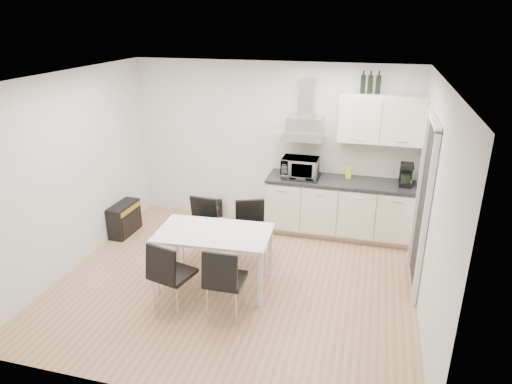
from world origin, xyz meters
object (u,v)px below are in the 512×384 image
Objects in this scene: kitchenette at (343,185)px; dining_table at (214,238)px; chair_far_left at (199,231)px; guitar_amp at (124,219)px; chair_near_right at (226,280)px; chair_near_left at (173,275)px; floor_speaker at (217,208)px; chair_far_right at (251,234)px.

dining_table is (-1.42, -1.86, -0.16)m from kitchenette.
chair_far_left is 1.54m from guitar_amp.
chair_near_left is at bearing -176.91° from chair_near_right.
kitchenette is at bearing 69.03° from chair_near_left.
chair_near_left is at bearing -120.24° from dining_table.
chair_near_right is at bearing -62.43° from dining_table.
kitchenette is at bearing 49.41° from dining_table.
floor_speaker is at bearing 175.51° from kitchenette.
kitchenette is 2.86× the size of chair_near_right.
chair_near_left and chair_near_right have the same top height.
kitchenette is 2.86× the size of chair_far_right.
chair_far_right is at bearing 78.11° from chair_near_left.
chair_far_right is 3.17× the size of floor_speaker.
chair_far_left and chair_near_left have the same top height.
chair_far_right is 1.00× the size of chair_near_left.
chair_far_left is 1.54m from floor_speaker.
chair_far_left is at bearing 124.70° from dining_table.
chair_far_left is 1.00× the size of chair_near_right.
chair_near_left is at bearing 42.86° from chair_far_right.
chair_near_right reaches higher than guitar_amp.
kitchenette is 1.70m from chair_far_right.
kitchenette is 1.74× the size of dining_table.
chair_far_right reaches higher than dining_table.
dining_table is at bearing 132.44° from chair_far_left.
guitar_amp is at bearing 148.54° from chair_near_left.
chair_near_right is (0.75, -1.09, 0.00)m from chair_far_left.
dining_table is 2.38× the size of guitar_amp.
guitar_amp is at bearing -165.57° from kitchenette.
kitchenette reaches higher than chair_near_right.
floor_speaker is at bearing 42.52° from guitar_amp.
floor_speaker is at bearing -75.72° from chair_far_right.
chair_near_right is (0.62, 0.04, 0.00)m from chair_near_left.
kitchenette reaches higher than chair_far_right.
chair_far_right is 1.37m from chair_near_left.
floor_speaker is at bearing -75.61° from chair_far_left.
dining_table is 0.73m from chair_far_left.
chair_far_right is 1.00× the size of chair_near_right.
kitchenette is at bearing 65.03° from chair_near_right.
chair_near_right is 1.45× the size of guitar_amp.
chair_near_left is 0.62m from chair_near_right.
chair_far_left is at bearing -16.09° from guitar_amp.
kitchenette is 3.45m from guitar_amp.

